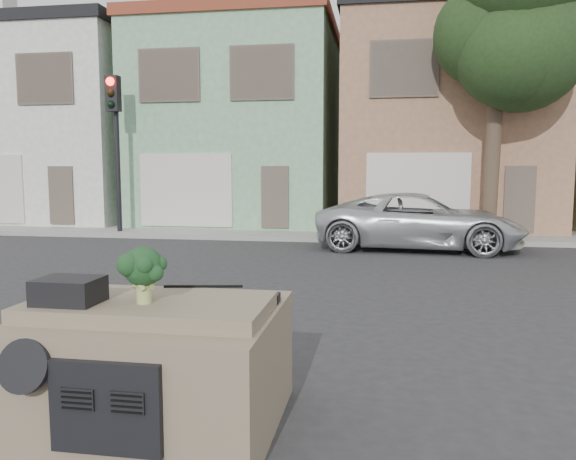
# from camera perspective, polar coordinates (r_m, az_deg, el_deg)

# --- Properties ---
(ground_plane) EXTENTS (120.00, 120.00, 0.00)m
(ground_plane) POSITION_cam_1_polar(r_m,az_deg,el_deg) (7.86, -4.47, -9.79)
(ground_plane) COLOR #303033
(ground_plane) RESTS_ON ground
(sidewalk) EXTENTS (40.00, 3.00, 0.15)m
(sidewalk) POSITION_cam_1_polar(r_m,az_deg,el_deg) (18.05, 3.51, -0.40)
(sidewalk) COLOR gray
(sidewalk) RESTS_ON ground
(townhouse_white) EXTENTS (7.20, 8.20, 7.55)m
(townhouse_white) POSITION_cam_1_polar(r_m,az_deg,el_deg) (25.37, -21.32, 9.48)
(townhouse_white) COLOR silver
(townhouse_white) RESTS_ON ground
(townhouse_mint) EXTENTS (7.20, 8.20, 7.55)m
(townhouse_mint) POSITION_cam_1_polar(r_m,az_deg,el_deg) (22.53, -4.39, 10.34)
(townhouse_mint) COLOR #81B489
(townhouse_mint) RESTS_ON ground
(townhouse_tan) EXTENTS (7.20, 8.20, 7.55)m
(townhouse_tan) POSITION_cam_1_polar(r_m,az_deg,el_deg) (22.00, 15.27, 10.24)
(townhouse_tan) COLOR #9F7154
(townhouse_tan) RESTS_ON ground
(silver_pickup) EXTENTS (5.63, 2.91, 1.52)m
(silver_pickup) POSITION_cam_1_polar(r_m,az_deg,el_deg) (15.55, 13.11, -1.92)
(silver_pickup) COLOR silver
(silver_pickup) RESTS_ON ground
(traffic_signal) EXTENTS (0.40, 0.40, 5.10)m
(traffic_signal) POSITION_cam_1_polar(r_m,az_deg,el_deg) (18.78, -17.07, 7.16)
(traffic_signal) COLOR black
(traffic_signal) RESTS_ON ground
(tree_near) EXTENTS (4.40, 4.00, 8.50)m
(tree_near) POSITION_cam_1_polar(r_m,az_deg,el_deg) (17.55, 20.25, 12.70)
(tree_near) COLOR #203718
(tree_near) RESTS_ON ground
(car_dashboard) EXTENTS (2.00, 1.80, 1.12)m
(car_dashboard) POSITION_cam_1_polar(r_m,az_deg,el_deg) (4.97, -13.02, -12.83)
(car_dashboard) COLOR #7D6E57
(car_dashboard) RESTS_ON ground
(instrument_hump) EXTENTS (0.48, 0.38, 0.20)m
(instrument_hump) POSITION_cam_1_polar(r_m,az_deg,el_deg) (4.75, -21.36, -5.75)
(instrument_hump) COLOR black
(instrument_hump) RESTS_ON car_dashboard
(wiper_arm) EXTENTS (0.69, 0.15, 0.02)m
(wiper_arm) POSITION_cam_1_polar(r_m,az_deg,el_deg) (5.07, -8.60, -5.67)
(wiper_arm) COLOR black
(wiper_arm) RESTS_ON car_dashboard
(broccoli) EXTENTS (0.52, 0.52, 0.46)m
(broccoli) POSITION_cam_1_polar(r_m,az_deg,el_deg) (4.54, -14.47, -4.39)
(broccoli) COLOR #153418
(broccoli) RESTS_ON car_dashboard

